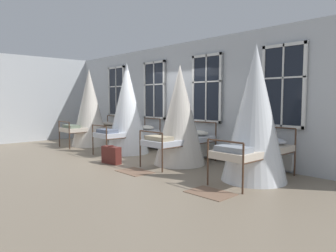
{
  "coord_description": "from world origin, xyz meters",
  "views": [
    {
      "loc": [
        6.86,
        -5.41,
        1.65
      ],
      "look_at": [
        0.75,
        0.17,
        0.94
      ],
      "focal_mm": 33.96,
      "sensor_mm": 36.0,
      "label": 1
    }
  ],
  "objects_px": {
    "cot_third": "(180,116)",
    "cot_fourth": "(255,115)",
    "cot_first": "(90,109)",
    "suitcase_dark": "(111,155)",
    "cot_second": "(127,110)"
  },
  "relations": [
    {
      "from": "cot_third",
      "to": "cot_fourth",
      "type": "height_order",
      "value": "cot_fourth"
    },
    {
      "from": "cot_first",
      "to": "suitcase_dark",
      "type": "xyz_separation_m",
      "value": [
        3.3,
        -1.2,
        -1.09
      ]
    },
    {
      "from": "cot_second",
      "to": "suitcase_dark",
      "type": "distance_m",
      "value": 1.99
    },
    {
      "from": "cot_first",
      "to": "cot_fourth",
      "type": "xyz_separation_m",
      "value": [
        6.69,
        0.02,
        0.02
      ]
    },
    {
      "from": "cot_second",
      "to": "cot_third",
      "type": "height_order",
      "value": "cot_second"
    },
    {
      "from": "cot_fourth",
      "to": "suitcase_dark",
      "type": "xyz_separation_m",
      "value": [
        -3.39,
        -1.23,
        -1.1
      ]
    },
    {
      "from": "cot_first",
      "to": "suitcase_dark",
      "type": "height_order",
      "value": "cot_first"
    },
    {
      "from": "cot_third",
      "to": "cot_second",
      "type": "bearing_deg",
      "value": 88.85
    },
    {
      "from": "cot_second",
      "to": "cot_third",
      "type": "distance_m",
      "value": 2.28
    },
    {
      "from": "cot_first",
      "to": "cot_second",
      "type": "distance_m",
      "value": 2.22
    },
    {
      "from": "cot_fourth",
      "to": "cot_first",
      "type": "bearing_deg",
      "value": 89.86
    },
    {
      "from": "cot_third",
      "to": "cot_fourth",
      "type": "distance_m",
      "value": 2.19
    },
    {
      "from": "cot_fourth",
      "to": "suitcase_dark",
      "type": "distance_m",
      "value": 3.77
    },
    {
      "from": "cot_first",
      "to": "suitcase_dark",
      "type": "relative_size",
      "value": 4.65
    },
    {
      "from": "cot_third",
      "to": "cot_first",
      "type": "bearing_deg",
      "value": 89.51
    }
  ]
}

